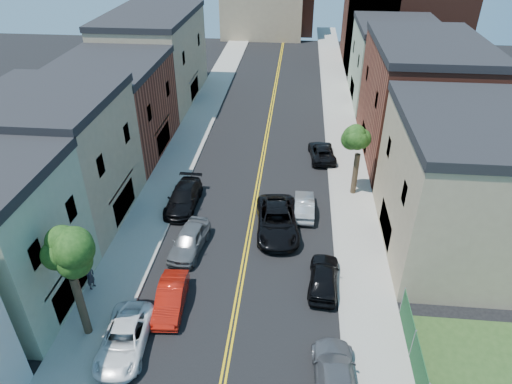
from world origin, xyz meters
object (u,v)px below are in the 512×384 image
(dark_car_right_far, at_px, (322,152))
(pedestrian_left, at_px, (90,277))
(grey_car_right, at_px, (335,377))
(black_suv_lane, at_px, (277,221))
(white_pickup, at_px, (124,339))
(grey_car_left, at_px, (189,240))
(red_sedan, at_px, (171,298))
(black_car_left, at_px, (184,198))
(silver_car_right, at_px, (304,206))
(black_car_right, at_px, (324,277))

(dark_car_right_far, xyz_separation_m, pedestrian_left, (-14.52, -18.69, 0.36))
(grey_car_right, xyz_separation_m, black_suv_lane, (-3.54, 12.43, 0.14))
(white_pickup, distance_m, pedestrian_left, 5.41)
(grey_car_left, height_order, pedestrian_left, pedestrian_left)
(red_sedan, xyz_separation_m, black_car_left, (-1.70, 10.53, 0.07))
(white_pickup, bearing_deg, red_sedan, 57.69)
(red_sedan, relative_size, pedestrian_left, 2.50)
(silver_car_right, bearing_deg, black_car_right, 98.59)
(black_car_left, xyz_separation_m, dark_car_right_far, (11.00, 9.11, -0.12))
(white_pickup, relative_size, black_car_left, 0.93)
(pedestrian_left, bearing_deg, black_suv_lane, -44.20)
(red_sedan, bearing_deg, white_pickup, -122.49)
(black_suv_lane, bearing_deg, black_car_right, -65.03)
(dark_car_right_far, bearing_deg, black_car_left, 33.56)
(white_pickup, height_order, pedestrian_left, pedestrian_left)
(dark_car_right_far, distance_m, black_suv_lane, 12.14)
(red_sedan, relative_size, black_car_right, 0.97)
(black_car_right, distance_m, pedestrian_left, 14.28)
(white_pickup, relative_size, black_car_right, 1.12)
(dark_car_right_far, bearing_deg, grey_car_left, 50.74)
(black_suv_lane, bearing_deg, pedestrian_left, -152.67)
(grey_car_right, height_order, black_suv_lane, black_suv_lane)
(grey_car_right, distance_m, black_car_right, 7.00)
(grey_car_left, bearing_deg, black_car_left, 114.06)
(black_car_right, bearing_deg, red_sedan, 20.53)
(black_car_left, xyz_separation_m, pedestrian_left, (-3.52, -9.57, 0.23))
(white_pickup, distance_m, silver_car_right, 16.54)
(black_car_left, distance_m, grey_car_right, 18.54)
(red_sedan, height_order, pedestrian_left, pedestrian_left)
(white_pickup, bearing_deg, pedestrian_left, 126.95)
(black_car_left, bearing_deg, dark_car_right_far, 40.96)
(black_car_left, xyz_separation_m, grey_car_right, (11.00, -14.92, -0.04))
(grey_car_right, distance_m, dark_car_right_far, 24.04)
(black_car_left, bearing_deg, red_sedan, -79.51)
(silver_car_right, height_order, black_suv_lane, black_suv_lane)
(grey_car_right, relative_size, black_suv_lane, 0.81)
(black_car_left, distance_m, pedestrian_left, 10.20)
(black_car_left, relative_size, grey_car_right, 1.06)
(white_pickup, height_order, black_car_left, black_car_left)
(white_pickup, relative_size, pedestrian_left, 2.90)
(black_car_left, relative_size, black_car_right, 1.21)
(black_car_right, distance_m, dark_car_right_far, 17.05)
(grey_car_right, xyz_separation_m, pedestrian_left, (-14.52, 5.35, 0.27))
(black_car_right, bearing_deg, black_car_left, -32.30)
(red_sedan, relative_size, black_suv_lane, 0.69)
(black_car_right, relative_size, black_suv_lane, 0.71)
(red_sedan, bearing_deg, grey_car_right, -29.27)
(black_car_right, height_order, black_suv_lane, black_suv_lane)
(red_sedan, relative_size, grey_car_left, 0.91)
(black_car_left, height_order, grey_car_right, black_car_left)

